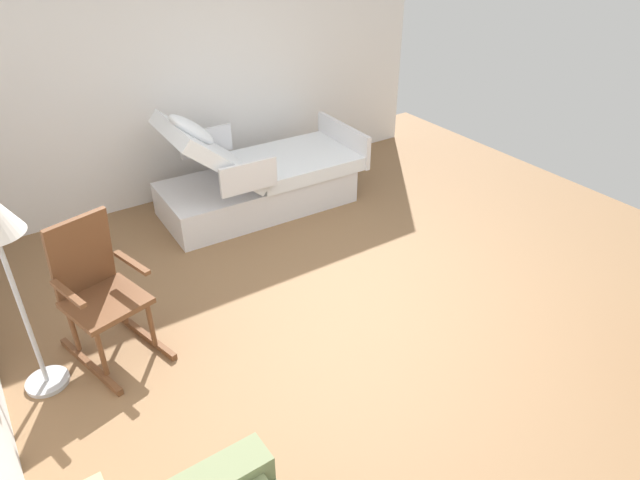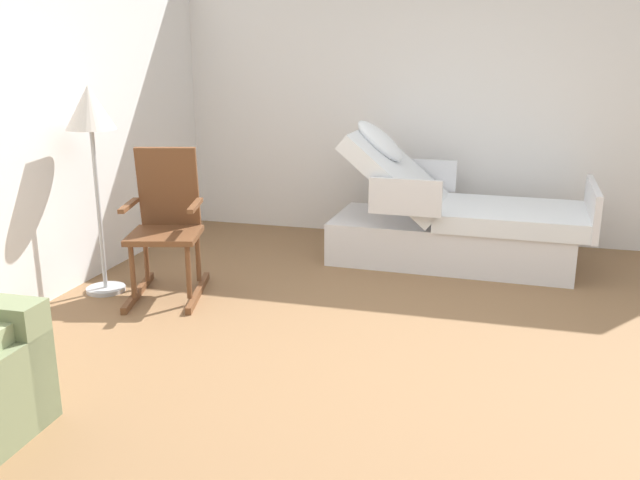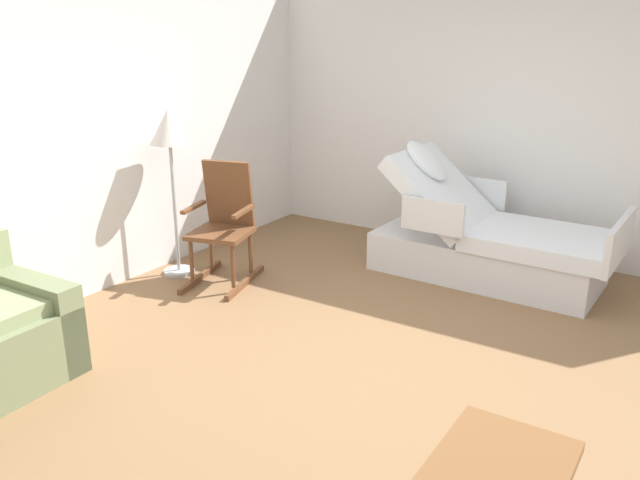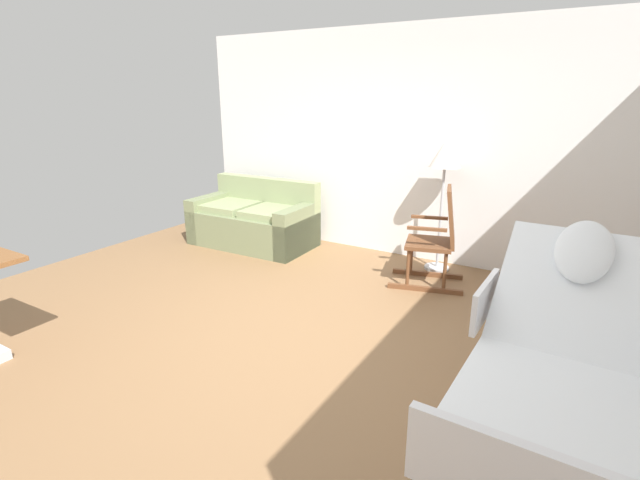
{
  "view_description": "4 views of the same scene",
  "coord_description": "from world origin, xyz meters",
  "views": [
    {
      "loc": [
        -2.68,
        2.22,
        2.81
      ],
      "look_at": [
        0.14,
        0.33,
        0.7
      ],
      "focal_mm": 31.32,
      "sensor_mm": 36.0,
      "label": 1
    },
    {
      "loc": [
        -3.48,
        -0.49,
        1.69
      ],
      "look_at": [
        0.06,
        0.48,
        0.66
      ],
      "focal_mm": 37.62,
      "sensor_mm": 36.0,
      "label": 2
    },
    {
      "loc": [
        -3.36,
        -1.79,
        2.12
      ],
      "look_at": [
        0.14,
        0.45,
        0.76
      ],
      "focal_mm": 36.24,
      "sensor_mm": 36.0,
      "label": 3
    },
    {
      "loc": [
        2.01,
        -2.78,
        1.94
      ],
      "look_at": [
        0.17,
        0.3,
        0.81
      ],
      "focal_mm": 26.2,
      "sensor_mm": 36.0,
      "label": 4
    }
  ],
  "objects": [
    {
      "name": "ground_plane",
      "position": [
        0.0,
        0.0,
        0.0
      ],
      "size": [
        6.85,
        6.85,
        0.0
      ],
      "primitive_type": "plane",
      "color": "olive"
    },
    {
      "name": "floor_lamp",
      "position": [
        0.58,
        2.25,
        1.23
      ],
      "size": [
        0.34,
        0.34,
        1.48
      ],
      "color": "#B2B5BA",
      "rests_on": "ground"
    },
    {
      "name": "back_wall",
      "position": [
        0.0,
        2.57,
        1.35
      ],
      "size": [
        5.68,
        0.1,
        2.7
      ],
      "primitive_type": "cube",
      "color": "white",
      "rests_on": "ground"
    },
    {
      "name": "hospital_bed",
      "position": [
        2.0,
        -0.13,
        0.32
      ],
      "size": [
        1.06,
        2.09,
        1.19
      ],
      "color": "silver",
      "rests_on": "ground"
    },
    {
      "name": "rocking_chair",
      "position": [
        0.69,
        1.79,
        0.5
      ],
      "size": [
        0.86,
        0.65,
        1.05
      ],
      "color": "brown",
      "rests_on": "ground"
    },
    {
      "name": "couch",
      "position": [
        -1.82,
        1.92,
        0.31
      ],
      "size": [
        1.62,
        0.89,
        0.85
      ],
      "color": "#737D57",
      "rests_on": "ground"
    }
  ]
}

